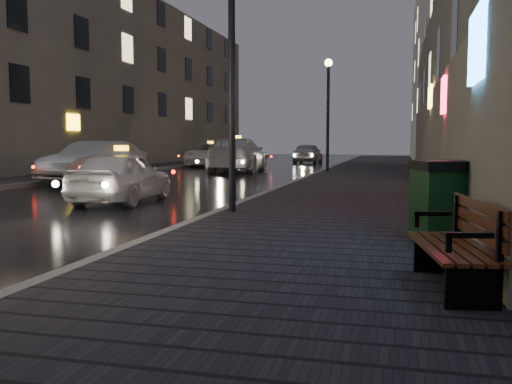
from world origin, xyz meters
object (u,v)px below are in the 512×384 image
(taxi_mid, at_px, (238,155))
(car_far, at_px, (308,153))
(lamp_near, at_px, (232,47))
(car_left_mid, at_px, (94,162))
(lamp_far, at_px, (328,101))
(trash_bin, at_px, (442,200))
(taxi_near, at_px, (122,177))
(taxi_far, at_px, (211,155))
(bench, at_px, (460,244))

(taxi_mid, relative_size, car_far, 1.44)
(lamp_near, xyz_separation_m, car_left_mid, (-7.97, 8.36, -2.69))
(lamp_far, height_order, trash_bin, lamp_far)
(taxi_near, relative_size, taxi_mid, 0.67)
(lamp_far, relative_size, taxi_mid, 0.89)
(taxi_near, relative_size, taxi_far, 0.76)
(taxi_near, relative_size, car_far, 0.96)
(lamp_far, bearing_deg, taxi_far, 140.82)
(taxi_mid, bearing_deg, bench, 106.56)
(lamp_near, distance_m, trash_bin, 5.46)
(trash_bin, height_order, taxi_near, taxi_near)
(taxi_near, distance_m, car_left_mid, 7.47)
(lamp_near, distance_m, taxi_mid, 17.78)
(lamp_near, height_order, car_left_mid, lamp_near)
(bench, bearing_deg, car_left_mid, 121.96)
(bench, relative_size, taxi_near, 0.46)
(car_far, bearing_deg, trash_bin, 102.99)
(lamp_near, height_order, bench, lamp_near)
(lamp_far, bearing_deg, car_left_mid, -136.19)
(bench, bearing_deg, taxi_mid, 102.23)
(trash_bin, distance_m, taxi_mid, 21.36)
(trash_bin, height_order, taxi_mid, taxi_mid)
(lamp_far, xyz_separation_m, bench, (3.94, -21.35, -2.89))
(bench, xyz_separation_m, car_left_mid, (-11.91, 13.71, 0.20))
(car_left_mid, bearing_deg, trash_bin, -34.94)
(bench, relative_size, car_far, 0.44)
(lamp_near, distance_m, car_far, 28.39)
(lamp_near, relative_size, car_far, 1.28)
(lamp_far, bearing_deg, trash_bin, -78.00)
(lamp_far, bearing_deg, taxi_near, -104.93)
(bench, bearing_deg, taxi_far, 104.31)
(lamp_near, bearing_deg, bench, -53.65)
(lamp_far, distance_m, taxi_mid, 5.49)
(taxi_near, xyz_separation_m, car_far, (0.81, 25.86, 0.03))
(car_left_mid, bearing_deg, car_far, 83.10)
(trash_bin, xyz_separation_m, car_far, (-6.80, 30.70, -0.04))
(trash_bin, distance_m, taxi_far, 27.94)
(bench, relative_size, taxi_far, 0.35)
(car_far, bearing_deg, car_left_mid, 75.98)
(taxi_near, distance_m, car_far, 25.87)
(lamp_near, height_order, taxi_near, lamp_near)
(trash_bin, height_order, car_left_mid, car_left_mid)
(trash_bin, bearing_deg, lamp_far, 81.49)
(lamp_near, bearing_deg, car_left_mid, 133.63)
(lamp_near, relative_size, car_left_mid, 1.10)
(lamp_near, relative_size, taxi_far, 1.02)
(taxi_mid, height_order, taxi_far, taxi_mid)
(bench, relative_size, taxi_mid, 0.30)
(bench, bearing_deg, lamp_far, 91.44)
(car_far, bearing_deg, bench, 101.97)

